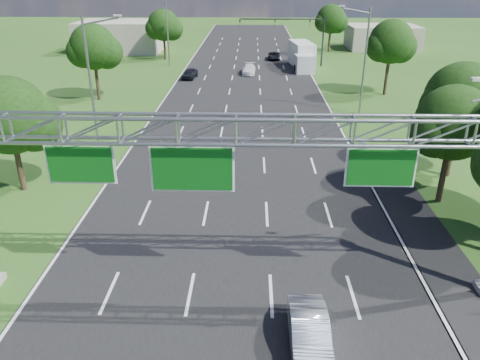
{
  "coord_description": "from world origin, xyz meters",
  "views": [
    {
      "loc": [
        0.87,
        -5.23,
        13.18
      ],
      "look_at": [
        0.31,
        15.65,
        3.71
      ],
      "focal_mm": 35.0,
      "sensor_mm": 36.0,
      "label": 1
    }
  ],
  "objects_px": {
    "sign_gantry": "(238,144)",
    "traffic_signal": "(299,30)",
    "box_truck": "(302,56)",
    "silver_sedan": "(309,334)"
  },
  "relations": [
    {
      "from": "sign_gantry",
      "to": "traffic_signal",
      "type": "distance_m",
      "value": 53.51
    },
    {
      "from": "traffic_signal",
      "to": "box_truck",
      "type": "bearing_deg",
      "value": -69.68
    },
    {
      "from": "traffic_signal",
      "to": "box_truck",
      "type": "xyz_separation_m",
      "value": [
        0.52,
        -1.41,
        -3.49
      ]
    },
    {
      "from": "traffic_signal",
      "to": "silver_sedan",
      "type": "distance_m",
      "value": 56.95
    },
    {
      "from": "sign_gantry",
      "to": "silver_sedan",
      "type": "distance_m",
      "value": 7.7
    },
    {
      "from": "sign_gantry",
      "to": "silver_sedan",
      "type": "xyz_separation_m",
      "value": [
        2.78,
        -3.61,
        -6.21
      ]
    },
    {
      "from": "box_truck",
      "to": "sign_gantry",
      "type": "bearing_deg",
      "value": -106.19
    },
    {
      "from": "traffic_signal",
      "to": "silver_sedan",
      "type": "relative_size",
      "value": 2.97
    },
    {
      "from": "box_truck",
      "to": "silver_sedan",
      "type": "bearing_deg",
      "value": -102.8
    },
    {
      "from": "traffic_signal",
      "to": "silver_sedan",
      "type": "bearing_deg",
      "value": -94.41
    }
  ]
}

